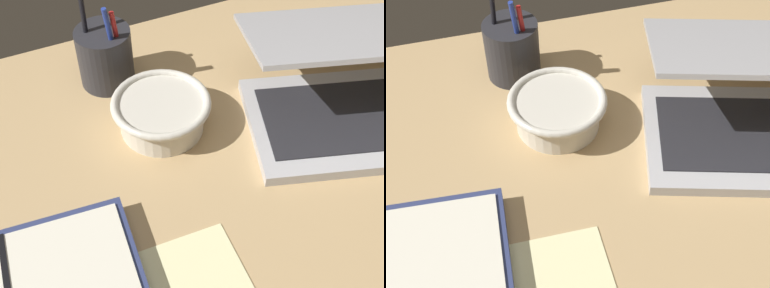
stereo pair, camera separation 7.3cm
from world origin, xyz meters
TOP-DOWN VIEW (x-y plane):
  - desk_top at (0.00, 0.00)cm, footprint 140.00×100.00cm
  - laptop at (31.37, 12.55)cm, footprint 41.16×38.05cm
  - bowl at (2.17, 22.01)cm, footprint 15.48×15.48cm
  - pen_cup at (-1.98, 36.35)cm, footprint 9.20×9.20cm

SIDE VIEW (x-z plane):
  - desk_top at x=0.00cm, z-range 0.00..2.00cm
  - bowl at x=2.17cm, z-range 2.33..8.13cm
  - laptop at x=31.37cm, z-range -0.78..14.64cm
  - pen_cup at x=-1.98cm, z-range -0.98..15.34cm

